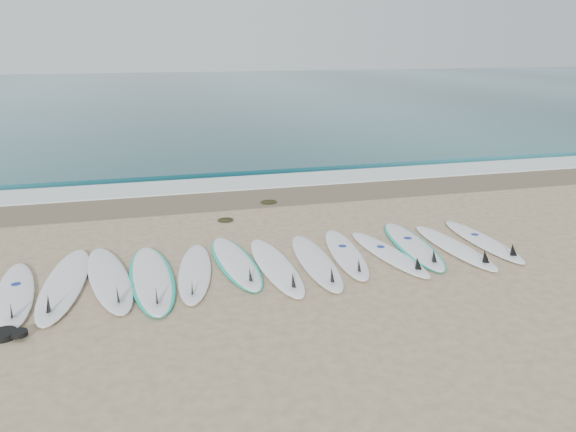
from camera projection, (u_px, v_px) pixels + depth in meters
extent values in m
plane|color=tan|center=(274.00, 264.00, 9.21)|extent=(120.00, 120.00, 0.00)
cube|color=#1A4F58|center=(165.00, 93.00, 39.18)|extent=(120.00, 55.00, 0.03)
cube|color=brown|center=(233.00, 199.00, 12.99)|extent=(120.00, 1.80, 0.01)
cube|color=silver|center=(223.00, 184.00, 14.28)|extent=(120.00, 1.40, 0.04)
cube|color=#1A4F58|center=(215.00, 171.00, 15.65)|extent=(120.00, 1.00, 0.10)
ellipsoid|color=white|center=(16.00, 293.00, 8.08)|extent=(0.82, 2.47, 0.08)
cone|color=black|center=(11.00, 310.00, 7.26)|extent=(0.24, 0.28, 0.26)
cylinder|color=navy|center=(16.00, 284.00, 8.27)|extent=(0.16, 0.16, 0.01)
ellipsoid|color=white|center=(65.00, 283.00, 8.39)|extent=(0.80, 2.88, 0.09)
cone|color=black|center=(48.00, 303.00, 7.37)|extent=(0.26, 0.32, 0.30)
ellipsoid|color=silver|center=(109.00, 277.00, 8.59)|extent=(1.02, 2.83, 0.09)
cone|color=black|center=(118.00, 294.00, 7.66)|extent=(0.28, 0.33, 0.30)
ellipsoid|color=white|center=(152.00, 277.00, 8.60)|extent=(0.69, 2.76, 0.09)
ellipsoid|color=#0EC3A2|center=(152.00, 278.00, 8.60)|extent=(0.78, 2.79, 0.06)
cone|color=black|center=(156.00, 295.00, 7.64)|extent=(0.24, 0.30, 0.29)
ellipsoid|color=white|center=(195.00, 271.00, 8.83)|extent=(0.85, 2.49, 0.08)
cone|color=black|center=(192.00, 287.00, 7.94)|extent=(0.24, 0.29, 0.26)
ellipsoid|color=white|center=(235.00, 262.00, 9.22)|extent=(0.70, 2.51, 0.08)
ellipsoid|color=#0EC3A2|center=(235.00, 262.00, 9.22)|extent=(0.79, 2.54, 0.06)
cone|color=black|center=(250.00, 274.00, 8.36)|extent=(0.23, 0.28, 0.26)
ellipsoid|color=white|center=(275.00, 266.00, 9.05)|extent=(0.63, 2.60, 0.08)
cone|color=black|center=(293.00, 280.00, 8.14)|extent=(0.23, 0.28, 0.28)
ellipsoid|color=white|center=(315.00, 261.00, 9.24)|extent=(0.65, 2.59, 0.08)
cone|color=black|center=(332.00, 275.00, 8.32)|extent=(0.23, 0.28, 0.27)
ellipsoid|color=white|center=(345.00, 253.00, 9.60)|extent=(0.80, 2.47, 0.08)
cone|color=black|center=(359.00, 265.00, 8.71)|extent=(0.24, 0.28, 0.26)
cylinder|color=navy|center=(342.00, 246.00, 9.80)|extent=(0.16, 0.16, 0.01)
ellipsoid|color=white|center=(388.00, 253.00, 9.59)|extent=(0.79, 2.41, 0.08)
cone|color=black|center=(418.00, 263.00, 8.79)|extent=(0.23, 0.28, 0.25)
cylinder|color=navy|center=(381.00, 247.00, 9.78)|extent=(0.15, 0.15, 0.01)
ellipsoid|color=white|center=(412.00, 245.00, 9.97)|extent=(0.78, 2.55, 0.08)
ellipsoid|color=#0EC3A2|center=(412.00, 245.00, 9.98)|extent=(0.86, 2.58, 0.06)
cone|color=black|center=(434.00, 256.00, 9.07)|extent=(0.24, 0.29, 0.27)
cylinder|color=navy|center=(408.00, 238.00, 10.19)|extent=(0.16, 0.16, 0.01)
ellipsoid|color=white|center=(453.00, 247.00, 9.89)|extent=(0.62, 2.44, 0.08)
cone|color=black|center=(485.00, 257.00, 9.05)|extent=(0.22, 0.27, 0.26)
ellipsoid|color=white|center=(482.00, 241.00, 10.19)|extent=(0.50, 2.38, 0.08)
cone|color=black|center=(513.00, 250.00, 9.35)|extent=(0.20, 0.25, 0.25)
cylinder|color=navy|center=(475.00, 234.00, 10.39)|extent=(0.14, 0.14, 0.01)
ellipsoid|color=black|center=(225.00, 220.00, 11.41)|extent=(0.33, 0.25, 0.06)
ellipsoid|color=black|center=(269.00, 202.00, 12.66)|extent=(0.37, 0.29, 0.07)
cylinder|color=black|center=(4.00, 335.00, 6.93)|extent=(0.32, 0.32, 0.08)
cylinder|color=black|center=(19.00, 333.00, 6.88)|extent=(0.20, 0.20, 0.06)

